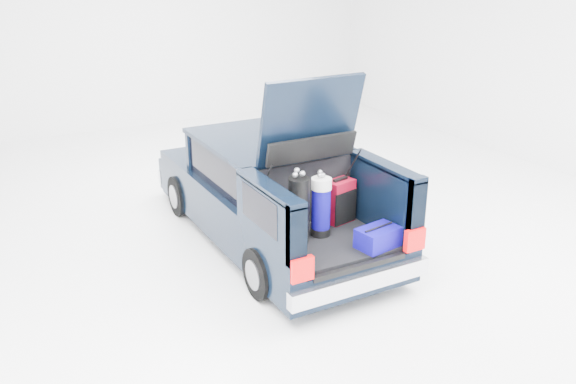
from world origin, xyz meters
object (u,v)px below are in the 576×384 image
black_golf_bag (299,210)px  car (267,192)px  blue_duffel (378,237)px  blue_golf_bag (321,206)px  red_suitcase (340,201)px

black_golf_bag → car: bearing=65.3°
blue_duffel → blue_golf_bag: bearing=115.1°
black_golf_bag → blue_duffel: bearing=-47.9°
blue_golf_bag → blue_duffel: bearing=-73.0°
blue_golf_bag → blue_duffel: 0.76m
red_suitcase → blue_duffel: size_ratio=1.09×
red_suitcase → blue_golf_bag: size_ratio=0.71×
blue_golf_bag → car: bearing=72.7°
car → red_suitcase: (0.42, -1.19, 0.20)m
blue_duffel → red_suitcase: bearing=80.3°
car → black_golf_bag: (-0.33, -1.47, 0.33)m
car → blue_golf_bag: bearing=-89.8°
car → red_suitcase: 1.28m
car → blue_duffel: 2.05m
car → blue_golf_bag: (0.01, -1.41, 0.30)m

